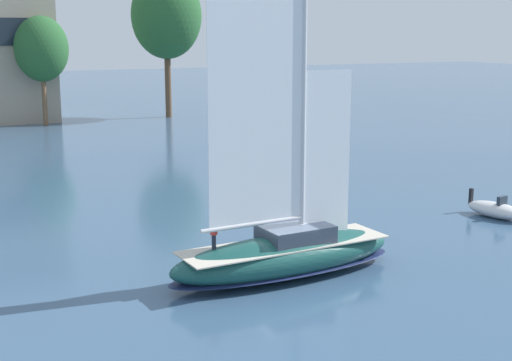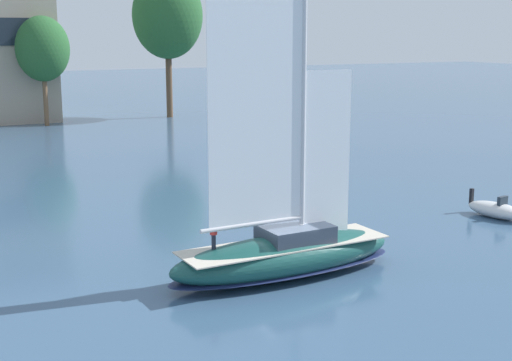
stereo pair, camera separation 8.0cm
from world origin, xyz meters
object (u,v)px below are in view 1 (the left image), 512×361
tree_shore_left (41,49)px  motor_tender (496,210)px  sailboat_main (285,251)px  tree_shore_center (166,16)px

tree_shore_left → motor_tender: 63.03m
sailboat_main → motor_tender: sailboat_main is taller
sailboat_main → tree_shore_center: bearing=74.2°
tree_shore_left → motor_tender: tree_shore_left is taller
tree_shore_center → motor_tender: 63.36m
tree_shore_center → motor_tender: size_ratio=4.65×
tree_shore_left → motor_tender: bearing=-75.1°
sailboat_main → tree_shore_left: bearing=88.8°
tree_shore_center → tree_shore_left: bearing=-174.5°
sailboat_main → motor_tender: size_ratio=3.87×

